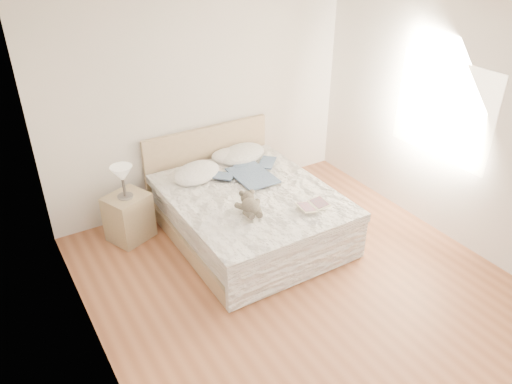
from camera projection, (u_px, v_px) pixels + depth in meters
floor at (306, 289)px, 5.09m from camera, size 4.00×4.50×0.00m
ceiling at (324, 13)px, 3.74m from camera, size 4.00×4.50×0.00m
wall_back at (202, 99)px, 6.08m from camera, size 4.00×0.02×2.70m
wall_left at (87, 241)px, 3.51m from camera, size 0.02×4.50×2.70m
wall_right at (464, 127)px, 5.31m from camera, size 0.02×4.50×2.70m
window at (443, 110)px, 5.48m from camera, size 0.02×1.30×1.10m
bed at (247, 211)px, 5.82m from camera, size 1.72×2.14×1.00m
nightstand at (129, 217)px, 5.75m from camera, size 0.57×0.54×0.56m
table_lamp at (122, 176)px, 5.45m from camera, size 0.30×0.30×0.38m
pillow_left at (197, 173)px, 5.92m from camera, size 0.78×0.69×0.19m
pillow_middle at (234, 156)px, 6.33m from camera, size 0.69×0.61×0.17m
pillow_right at (242, 154)px, 6.37m from camera, size 0.78×0.65×0.20m
blouse at (252, 175)px, 5.89m from camera, size 0.67×0.71×0.03m
photo_book at (192, 175)px, 5.89m from camera, size 0.34×0.24×0.02m
childrens_book at (313, 206)px, 5.30m from camera, size 0.37×0.27×0.02m
teddy_bear at (251, 212)px, 5.15m from camera, size 0.31×0.39×0.18m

